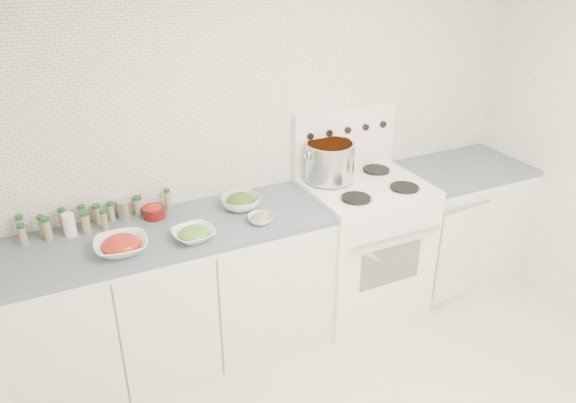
% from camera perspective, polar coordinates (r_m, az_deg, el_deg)
% --- Properties ---
extents(room_walls, '(3.54, 3.04, 2.52)m').
position_cam_1_polar(room_walls, '(2.29, 14.88, 2.91)').
color(room_walls, white).
rests_on(room_walls, ground).
extents(counter_left, '(1.85, 0.62, 0.90)m').
position_cam_1_polar(counter_left, '(3.45, -11.42, -9.43)').
color(counter_left, white).
rests_on(counter_left, ground).
extents(stove, '(0.76, 0.70, 1.36)m').
position_cam_1_polar(stove, '(3.86, 7.50, -4.08)').
color(stove, white).
rests_on(stove, ground).
extents(counter_right, '(0.89, 0.66, 0.90)m').
position_cam_1_polar(counter_right, '(4.35, 16.62, -2.10)').
color(counter_right, white).
rests_on(counter_right, ground).
extents(stock_pot, '(0.34, 0.32, 0.24)m').
position_cam_1_polar(stock_pot, '(3.63, 4.26, 4.26)').
color(stock_pot, silver).
rests_on(stock_pot, stove).
extents(bowl_tomato, '(0.30, 0.30, 0.09)m').
position_cam_1_polar(bowl_tomato, '(3.05, -16.60, -4.26)').
color(bowl_tomato, white).
rests_on(bowl_tomato, counter_left).
extents(bowl_snowpea, '(0.25, 0.25, 0.08)m').
position_cam_1_polar(bowl_snowpea, '(3.08, -9.56, -3.25)').
color(bowl_snowpea, white).
rests_on(bowl_snowpea, counter_left).
extents(bowl_broccoli, '(0.29, 0.29, 0.09)m').
position_cam_1_polar(bowl_broccoli, '(3.38, -4.83, -0.00)').
color(bowl_broccoli, white).
rests_on(bowl_broccoli, counter_left).
extents(bowl_zucchini, '(0.19, 0.19, 0.06)m').
position_cam_1_polar(bowl_zucchini, '(3.21, -2.80, -1.71)').
color(bowl_zucchini, white).
rests_on(bowl_zucchini, counter_left).
extents(bowl_pepper, '(0.13, 0.13, 0.08)m').
position_cam_1_polar(bowl_pepper, '(3.35, -13.45, -0.97)').
color(bowl_pepper, '#510D0E').
rests_on(bowl_pepper, counter_left).
extents(salt_canister, '(0.08, 0.08, 0.13)m').
position_cam_1_polar(salt_canister, '(3.28, -21.31, -2.23)').
color(salt_canister, white).
rests_on(salt_canister, counter_left).
extents(tin_can, '(0.08, 0.08, 0.11)m').
position_cam_1_polar(tin_can, '(3.39, -16.28, -0.76)').
color(tin_can, '#A29A89').
rests_on(tin_can, counter_left).
extents(spice_cluster, '(0.85, 0.14, 0.14)m').
position_cam_1_polar(spice_cluster, '(3.33, -20.12, -1.62)').
color(spice_cluster, gray).
rests_on(spice_cluster, counter_left).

